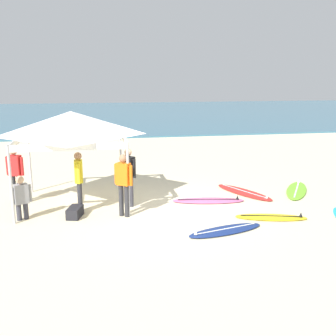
% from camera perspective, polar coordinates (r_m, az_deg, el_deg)
% --- Properties ---
extents(ground_plane, '(80.00, 80.00, 0.00)m').
position_cam_1_polar(ground_plane, '(11.09, -0.41, -6.27)').
color(ground_plane, beige).
extents(sea, '(80.00, 36.00, 0.10)m').
position_cam_1_polar(sea, '(42.42, -8.07, 7.97)').
color(sea, '#386B84').
rests_on(sea, ground).
extents(canopy_tent, '(3.07, 3.07, 2.75)m').
position_cam_1_polar(canopy_tent, '(11.59, -13.99, 6.32)').
color(canopy_tent, '#B7B7BC').
rests_on(canopy_tent, ground).
extents(surfboard_pink, '(2.24, 0.92, 0.19)m').
position_cam_1_polar(surfboard_pink, '(11.93, 5.96, -4.76)').
color(surfboard_pink, pink).
rests_on(surfboard_pink, ground).
extents(surfboard_yellow, '(1.97, 0.97, 0.19)m').
position_cam_1_polar(surfboard_yellow, '(10.84, 14.93, -6.98)').
color(surfboard_yellow, yellow).
rests_on(surfboard_yellow, ground).
extents(surfboard_lime, '(1.76, 2.28, 0.19)m').
position_cam_1_polar(surfboard_lime, '(13.62, 18.34, -3.11)').
color(surfboard_lime, '#7AD12D').
rests_on(surfboard_lime, ground).
extents(surfboard_navy, '(2.09, 1.03, 0.19)m').
position_cam_1_polar(surfboard_navy, '(9.72, 8.39, -9.02)').
color(surfboard_navy, navy).
rests_on(surfboard_navy, ground).
extents(surfboard_red, '(1.56, 2.35, 0.19)m').
position_cam_1_polar(surfboard_red, '(12.96, 11.09, -3.49)').
color(surfboard_red, red).
rests_on(surfboard_red, ground).
extents(person_red, '(0.52, 0.33, 1.71)m').
position_cam_1_polar(person_red, '(12.25, -21.51, -0.52)').
color(person_red, '#2D2D33').
rests_on(person_red, ground).
extents(person_black, '(0.40, 0.44, 1.71)m').
position_cam_1_polar(person_black, '(11.28, -5.81, -0.77)').
color(person_black, '#383842').
rests_on(person_black, ground).
extents(person_orange, '(0.46, 0.39, 1.71)m').
position_cam_1_polar(person_orange, '(10.44, -6.54, -1.90)').
color(person_orange, '#2D2D33').
rests_on(person_orange, ground).
extents(person_yellow, '(0.23, 0.55, 1.71)m').
position_cam_1_polar(person_yellow, '(10.95, -12.94, -1.45)').
color(person_yellow, '#2D2D33').
rests_on(person_yellow, ground).
extents(person_grey, '(0.50, 0.35, 1.20)m').
position_cam_1_polar(person_grey, '(10.91, -20.75, -3.85)').
color(person_grey, '#383842').
rests_on(person_grey, ground).
extents(gear_bag_near_tent, '(0.47, 0.66, 0.28)m').
position_cam_1_polar(gear_bag_near_tent, '(10.84, -13.50, -6.32)').
color(gear_bag_near_tent, '#232328').
rests_on(gear_bag_near_tent, ground).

